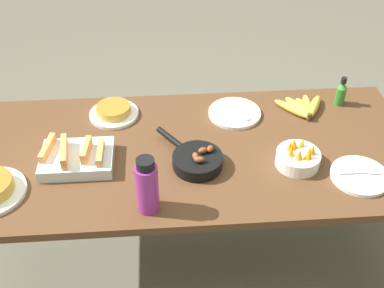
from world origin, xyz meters
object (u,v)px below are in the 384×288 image
Objects in this scene: frittata_plate_center at (114,112)px; empty_plate_far_left at (360,176)px; hot_sauce_bottle at (341,93)px; fruit_bowl_mango at (298,157)px; empty_plate_near_front at (235,113)px; skillet at (197,160)px; banana_bunch at (303,108)px; melon_tray at (77,158)px; water_bottle at (147,186)px.

frittata_plate_center is 1.07m from empty_plate_far_left.
hot_sauce_bottle is at bearing 1.02° from frittata_plate_center.
fruit_bowl_mango is (-0.22, 0.09, 0.03)m from empty_plate_far_left.
skillet is at bearing -121.29° from empty_plate_near_front.
banana_bunch is 0.79× the size of skillet.
empty_plate_near_front is at bearing -174.21° from hot_sauce_bottle.
skillet is 1.38× the size of empty_plate_far_left.
melon_tray reaches higher than empty_plate_far_left.
hot_sauce_bottle is at bearing 5.79° from empty_plate_near_front.
water_bottle is at bearing -172.96° from empty_plate_far_left.
skillet is 1.41× the size of frittata_plate_center.
banana_bunch is 1.40× the size of fruit_bowl_mango.
skillet is at bearing -151.46° from hot_sauce_bottle.
empty_plate_far_left is at bearing -98.29° from hot_sauce_bottle.
banana_bunch is at bearing -1.88° from frittata_plate_center.
empty_plate_far_left is (0.62, -0.11, -0.02)m from skillet.
water_bottle is 1.06m from hot_sauce_bottle.
fruit_bowl_mango is at bearing 18.14° from water_bottle.
fruit_bowl_mango is 0.49m from hot_sauce_bottle.
water_bottle is at bearing 102.43° from skillet.
hot_sauce_bottle is at bearing 81.71° from empty_plate_far_left.
skillet reaches higher than banana_bunch.
empty_plate_near_front and empty_plate_far_left have the same top height.
hot_sauce_bottle is (0.07, 0.49, 0.05)m from empty_plate_far_left.
skillet is 0.78m from hot_sauce_bottle.
fruit_bowl_mango is (0.74, -0.38, 0.02)m from frittata_plate_center.
empty_plate_near_front is (0.54, -0.03, -0.01)m from frittata_plate_center.
empty_plate_near_front is 1.35× the size of fruit_bowl_mango.
skillet is 0.30m from water_bottle.
melon_tray is 1.62× the size of fruit_bowl_mango.
hot_sauce_bottle is at bearing -97.74° from skillet.
melon_tray is 0.34m from frittata_plate_center.
skillet is 1.78× the size of fruit_bowl_mango.
water_bottle is (-0.19, -0.21, 0.08)m from skillet.
fruit_bowl_mango is 1.24× the size of hot_sauce_bottle.
water_bottle is at bearing -142.13° from banana_bunch.
fruit_bowl_mango reaches higher than banana_bunch.
melon_tray is (-0.98, -0.29, 0.01)m from banana_bunch.
fruit_bowl_mango is 0.62m from water_bottle.
water_bottle is (0.28, -0.26, 0.08)m from melon_tray.
frittata_plate_center is at bearing -178.98° from hot_sauce_bottle.
empty_plate_far_left is 1.60× the size of hot_sauce_bottle.
water_bottle reaches higher than empty_plate_near_front.
banana_bunch is 1.73× the size of hot_sauce_bottle.
hot_sauce_bottle is at bearing 33.87° from water_bottle.
banana_bunch is 1.08× the size of empty_plate_far_left.
water_bottle reaches higher than empty_plate_far_left.
empty_plate_far_left is at bearing -46.26° from empty_plate_near_front.
banana_bunch is 0.46m from empty_plate_far_left.
melon_tray is 1.22× the size of water_bottle.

